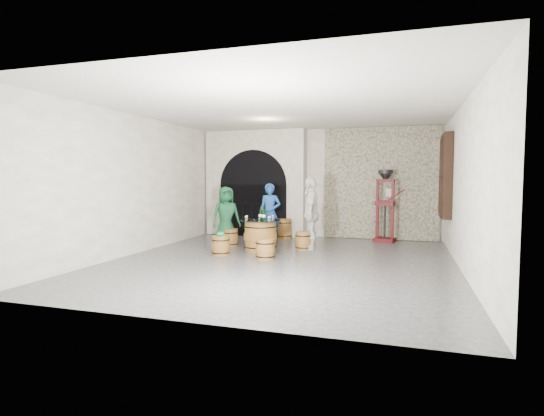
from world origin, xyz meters
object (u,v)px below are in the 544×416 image
(wine_bottle_left, at_px, (261,214))
(corking_press, at_px, (385,200))
(barrel_stool_left, at_px, (230,238))
(side_barrel, at_px, (284,229))
(person_blue, at_px, (270,213))
(barrel_table, at_px, (260,235))
(barrel_stool_far, at_px, (269,236))
(wine_bottle_right, at_px, (264,214))
(barrel_stool_near_left, at_px, (221,246))
(barrel_stool_near_right, at_px, (265,249))
(barrel_stool_right, at_px, (304,241))
(person_green, at_px, (226,216))
(person_white, at_px, (311,213))
(wine_bottle_center, at_px, (264,215))

(wine_bottle_left, relative_size, corking_press, 0.17)
(barrel_stool_left, relative_size, wine_bottle_left, 1.36)
(barrel_stool_left, distance_m, side_barrel, 1.98)
(person_blue, height_order, side_barrel, person_blue)
(barrel_table, height_order, wine_bottle_left, wine_bottle_left)
(wine_bottle_left, relative_size, side_barrel, 0.56)
(barrel_stool_far, bearing_deg, barrel_table, -83.80)
(barrel_stool_left, xyz_separation_m, wine_bottle_right, (0.99, -0.25, 0.66))
(barrel_stool_near_left, distance_m, person_blue, 2.14)
(wine_bottle_right, distance_m, side_barrel, 2.06)
(barrel_stool_far, distance_m, person_blue, 0.60)
(barrel_stool_far, xyz_separation_m, barrel_stool_near_left, (-0.56, -1.88, 0.00))
(barrel_table, relative_size, barrel_stool_left, 2.20)
(barrel_stool_near_left, bearing_deg, barrel_stool_near_right, -7.41)
(barrel_stool_right, height_order, person_green, person_green)
(person_blue, relative_size, side_barrel, 2.80)
(barrel_stool_far, bearing_deg, barrel_stool_left, -144.13)
(wine_bottle_right, bearing_deg, barrel_stool_left, 165.70)
(barrel_stool_far, relative_size, barrel_stool_right, 1.00)
(barrel_stool_near_right, height_order, person_white, person_white)
(person_white, xyz_separation_m, side_barrel, (-1.13, 1.64, -0.60))
(barrel_table, distance_m, barrel_stool_right, 1.07)
(barrel_table, height_order, corking_press, corking_press)
(barrel_stool_right, bearing_deg, barrel_stool_near_right, -110.15)
(person_green, distance_m, side_barrel, 2.05)
(barrel_stool_near_right, distance_m, barrel_stool_near_left, 1.13)
(barrel_stool_near_right, bearing_deg, barrel_stool_near_left, 172.59)
(wine_bottle_center, relative_size, corking_press, 0.17)
(barrel_stool_near_left, bearing_deg, wine_bottle_right, 55.57)
(barrel_stool_far, bearing_deg, barrel_stool_near_right, -74.63)
(person_white, bearing_deg, person_green, -96.82)
(barrel_table, xyz_separation_m, barrel_stool_right, (0.96, 0.45, -0.15))
(person_blue, bearing_deg, side_barrel, 81.29)
(barrel_table, relative_size, barrel_stool_far, 2.20)
(barrel_table, xyz_separation_m, person_blue, (-0.13, 1.16, 0.44))
(person_blue, bearing_deg, wine_bottle_right, -83.28)
(barrel_table, bearing_deg, barrel_stool_near_left, -129.38)
(barrel_stool_right, relative_size, person_green, 0.29)
(barrel_stool_right, xyz_separation_m, barrel_stool_near_right, (-0.52, -1.42, 0.00))
(person_green, bearing_deg, wine_bottle_left, -65.36)
(person_green, height_order, person_white, person_white)
(barrel_stool_far, bearing_deg, person_blue, 96.20)
(barrel_stool_near_left, bearing_deg, barrel_stool_left, 103.08)
(barrel_stool_left, height_order, person_white, person_white)
(barrel_stool_right, bearing_deg, corking_press, 46.77)
(person_blue, distance_m, wine_bottle_left, 1.13)
(side_barrel, bearing_deg, person_white, -55.38)
(barrel_stool_left, xyz_separation_m, corking_press, (3.77, 1.97, 0.93))
(corking_press, bearing_deg, barrel_stool_near_right, -113.12)
(barrel_stool_far, xyz_separation_m, wine_bottle_left, (0.12, -1.01, 0.66))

